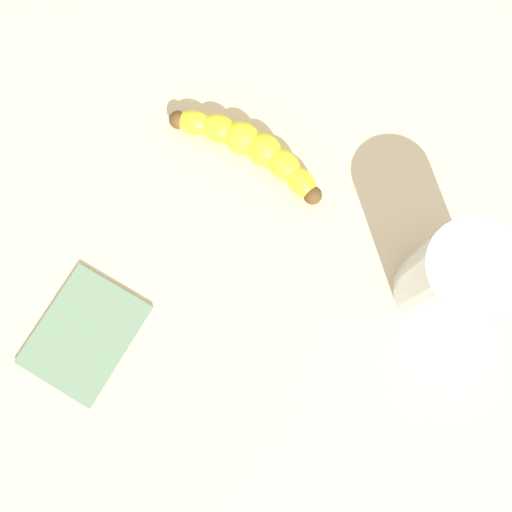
% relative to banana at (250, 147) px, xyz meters
% --- Properties ---
extents(wooden_tabletop, '(1.20, 1.20, 0.03)m').
position_rel_banana_xyz_m(wooden_tabletop, '(-0.16, -0.04, -0.03)').
color(wooden_tabletop, beige).
rests_on(wooden_tabletop, ground).
extents(banana, '(0.12, 0.18, 0.04)m').
position_rel_banana_xyz_m(banana, '(0.00, 0.00, 0.00)').
color(banana, yellow).
rests_on(banana, wooden_tabletop).
extents(smoothie_glass, '(0.09, 0.09, 0.13)m').
position_rel_banana_xyz_m(smoothie_glass, '(-0.17, -0.20, 0.04)').
color(smoothie_glass, silver).
rests_on(smoothie_glass, wooden_tabletop).
extents(folded_napkin, '(0.16, 0.15, 0.01)m').
position_rel_banana_xyz_m(folded_napkin, '(-0.21, 0.18, -0.02)').
color(folded_napkin, slate).
rests_on(folded_napkin, wooden_tabletop).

